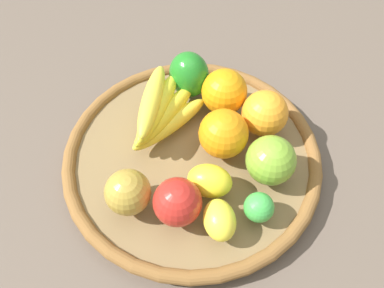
# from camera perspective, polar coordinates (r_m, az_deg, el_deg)

# --- Properties ---
(ground_plane) EXTENTS (2.40, 2.40, 0.00)m
(ground_plane) POSITION_cam_1_polar(r_m,az_deg,el_deg) (0.69, -0.00, -2.72)
(ground_plane) COLOR brown
(ground_plane) RESTS_ON ground
(basket) EXTENTS (0.44, 0.44, 0.04)m
(basket) POSITION_cam_1_polar(r_m,az_deg,el_deg) (0.68, -0.00, -1.85)
(basket) COLOR olive
(basket) RESTS_ON ground_plane
(banana_bunch) EXTENTS (0.12, 0.17, 0.08)m
(banana_bunch) POSITION_cam_1_polar(r_m,az_deg,el_deg) (0.67, -4.56, 4.75)
(banana_bunch) COLOR yellow
(banana_bunch) RESTS_ON basket
(lemon_0) EXTENTS (0.08, 0.06, 0.05)m
(lemon_0) POSITION_cam_1_polar(r_m,az_deg,el_deg) (0.60, 2.62, -5.41)
(lemon_0) COLOR yellow
(lemon_0) RESTS_ON basket
(orange_2) EXTENTS (0.11, 0.11, 0.08)m
(orange_2) POSITION_cam_1_polar(r_m,az_deg,el_deg) (0.64, 4.64, 1.52)
(orange_2) COLOR orange
(orange_2) RESTS_ON basket
(orange_0) EXTENTS (0.09, 0.09, 0.08)m
(orange_0) POSITION_cam_1_polar(r_m,az_deg,el_deg) (0.70, 4.75, 7.65)
(orange_0) COLOR orange
(orange_0) RESTS_ON basket
(apple_1) EXTENTS (0.10, 0.10, 0.07)m
(apple_1) POSITION_cam_1_polar(r_m,az_deg,el_deg) (0.57, -2.15, -8.50)
(apple_1) COLOR red
(apple_1) RESTS_ON basket
(apple_0) EXTENTS (0.09, 0.09, 0.07)m
(apple_0) POSITION_cam_1_polar(r_m,az_deg,el_deg) (0.59, -9.38, -6.99)
(apple_0) COLOR #AA8933
(apple_0) RESTS_ON basket
(orange_1) EXTENTS (0.11, 0.11, 0.08)m
(orange_1) POSITION_cam_1_polar(r_m,az_deg,el_deg) (0.67, 10.63, 4.45)
(orange_1) COLOR orange
(orange_1) RESTS_ON basket
(lime_0) EXTENTS (0.06, 0.06, 0.05)m
(lime_0) POSITION_cam_1_polar(r_m,az_deg,el_deg) (0.59, 9.78, -9.14)
(lime_0) COLOR green
(lime_0) RESTS_ON basket
(bell_pepper) EXTENTS (0.10, 0.10, 0.09)m
(bell_pepper) POSITION_cam_1_polar(r_m,az_deg,el_deg) (0.72, -0.44, 10.14)
(bell_pepper) COLOR #207821
(bell_pepper) RESTS_ON basket
(apple_2) EXTENTS (0.10, 0.10, 0.08)m
(apple_2) POSITION_cam_1_polar(r_m,az_deg,el_deg) (0.62, 11.48, -2.35)
(apple_2) COLOR #78A82F
(apple_2) RESTS_ON basket
(lemon_1) EXTENTS (0.08, 0.08, 0.05)m
(lemon_1) POSITION_cam_1_polar(r_m,az_deg,el_deg) (0.58, 4.06, -11.05)
(lemon_1) COLOR yellow
(lemon_1) RESTS_ON basket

